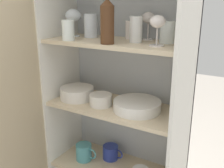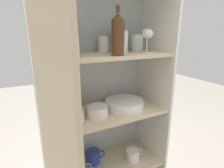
% 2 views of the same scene
% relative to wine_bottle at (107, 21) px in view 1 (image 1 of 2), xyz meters
% --- Properties ---
extents(cupboard_back_panel, '(0.76, 0.02, 1.51)m').
position_rel_wine_bottle_xyz_m(cupboard_back_panel, '(-0.02, 0.28, -0.48)').
color(cupboard_back_panel, '#B2B7BC').
rests_on(cupboard_back_panel, ground_plane).
extents(cupboard_side_left, '(0.02, 0.36, 1.51)m').
position_rel_wine_bottle_xyz_m(cupboard_side_left, '(-0.39, 0.11, -0.48)').
color(cupboard_side_left, white).
rests_on(cupboard_side_left, ground_plane).
extents(cupboard_side_right, '(0.02, 0.36, 1.51)m').
position_rel_wine_bottle_xyz_m(cupboard_side_right, '(0.35, 0.11, -0.48)').
color(cupboard_side_right, white).
rests_on(cupboard_side_right, ground_plane).
extents(shelf_board_lower, '(0.73, 0.32, 0.02)m').
position_rel_wine_bottle_xyz_m(shelf_board_lower, '(-0.02, 0.11, -0.87)').
color(shelf_board_lower, beige).
extents(shelf_board_middle, '(0.73, 0.32, 0.02)m').
position_rel_wine_bottle_xyz_m(shelf_board_middle, '(-0.02, 0.11, -0.47)').
color(shelf_board_middle, beige).
extents(shelf_board_upper, '(0.73, 0.32, 0.02)m').
position_rel_wine_bottle_xyz_m(shelf_board_upper, '(-0.02, 0.11, -0.12)').
color(shelf_board_upper, beige).
extents(cupboard_door, '(0.07, 0.38, 1.51)m').
position_rel_wine_bottle_xyz_m(cupboard_door, '(-0.37, -0.25, -0.48)').
color(cupboard_door, tan).
rests_on(cupboard_door, ground_plane).
extents(tumbler_glass_0, '(0.06, 0.06, 0.10)m').
position_rel_wine_bottle_xyz_m(tumbler_glass_0, '(-0.23, -0.00, -0.05)').
color(tumbler_glass_0, white).
rests_on(tumbler_glass_0, shelf_board_upper).
extents(tumbler_glass_1, '(0.06, 0.06, 0.13)m').
position_rel_wine_bottle_xyz_m(tumbler_glass_1, '(0.09, 0.11, -0.04)').
color(tumbler_glass_1, white).
rests_on(tumbler_glass_1, shelf_board_upper).
extents(tumbler_glass_2, '(0.07, 0.07, 0.09)m').
position_rel_wine_bottle_xyz_m(tumbler_glass_2, '(0.02, 0.22, -0.06)').
color(tumbler_glass_2, silver).
rests_on(tumbler_glass_2, shelf_board_upper).
extents(tumbler_glass_3, '(0.08, 0.08, 0.10)m').
position_rel_wine_bottle_xyz_m(tumbler_glass_3, '(0.24, 0.17, -0.05)').
color(tumbler_glass_3, white).
rests_on(tumbler_glass_3, shelf_board_upper).
extents(tumbler_glass_4, '(0.07, 0.07, 0.13)m').
position_rel_wine_bottle_xyz_m(tumbler_glass_4, '(-0.20, 0.16, -0.04)').
color(tumbler_glass_4, white).
rests_on(tumbler_glass_4, shelf_board_upper).
extents(wine_glass_0, '(0.07, 0.07, 0.14)m').
position_rel_wine_bottle_xyz_m(wine_glass_0, '(0.23, 0.05, -0.01)').
color(wine_glass_0, silver).
rests_on(wine_glass_0, shelf_board_upper).
extents(wine_glass_1, '(0.07, 0.07, 0.14)m').
position_rel_wine_bottle_xyz_m(wine_glass_1, '(0.11, 0.22, -0.00)').
color(wine_glass_1, silver).
rests_on(wine_glass_1, shelf_board_upper).
extents(wine_glass_2, '(0.09, 0.09, 0.15)m').
position_rel_wine_bottle_xyz_m(wine_glass_2, '(-0.31, 0.14, 0.01)').
color(wine_glass_2, white).
rests_on(wine_glass_2, shelf_board_upper).
extents(wine_bottle, '(0.07, 0.07, 0.24)m').
position_rel_wine_bottle_xyz_m(wine_bottle, '(0.00, 0.00, 0.00)').
color(wine_bottle, '#4C2D19').
rests_on(wine_bottle, shelf_board_upper).
extents(plate_stack_white, '(0.25, 0.25, 0.05)m').
position_rel_wine_bottle_xyz_m(plate_stack_white, '(0.11, 0.11, -0.44)').
color(plate_stack_white, white).
rests_on(plate_stack_white, shelf_board_middle).
extents(mixing_bowl_large, '(0.20, 0.20, 0.07)m').
position_rel_wine_bottle_xyz_m(mixing_bowl_large, '(-0.27, 0.09, -0.43)').
color(mixing_bowl_large, silver).
rests_on(mixing_bowl_large, shelf_board_middle).
extents(serving_bowl_small, '(0.12, 0.12, 0.06)m').
position_rel_wine_bottle_xyz_m(serving_bowl_small, '(-0.09, 0.07, -0.43)').
color(serving_bowl_small, silver).
rests_on(serving_bowl_small, shelf_board_middle).
extents(coffee_mug_primary, '(0.13, 0.10, 0.09)m').
position_rel_wine_bottle_xyz_m(coffee_mug_primary, '(-0.09, 0.18, -0.82)').
color(coffee_mug_primary, '#283893').
rests_on(coffee_mug_primary, shelf_board_lower).
extents(coffee_mug_extra_2, '(0.14, 0.10, 0.10)m').
position_rel_wine_bottle_xyz_m(coffee_mug_extra_2, '(-0.23, 0.08, -0.81)').
color(coffee_mug_extra_2, teal).
rests_on(coffee_mug_extra_2, shelf_board_lower).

